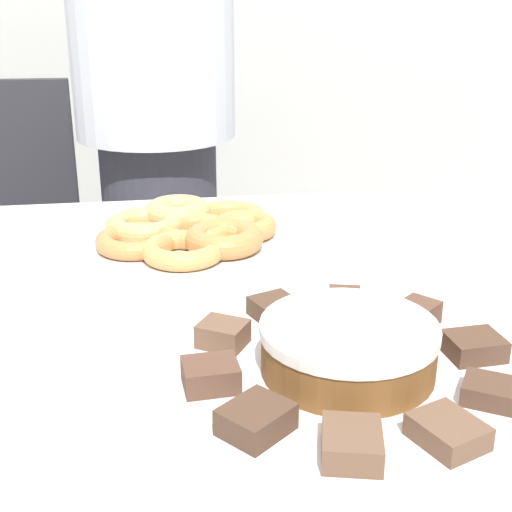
{
  "coord_description": "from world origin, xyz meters",
  "views": [
    {
      "loc": [
        -0.13,
        -0.83,
        1.13
      ],
      "look_at": [
        -0.01,
        0.01,
        0.8
      ],
      "focal_mm": 50.0,
      "sensor_mm": 36.0,
      "label": 1
    }
  ],
  "objects_px": {
    "frosted_cake": "(348,347)",
    "plate_cake": "(347,375)",
    "napkin": "(5,273)",
    "person_standing": "(155,109)",
    "plate_donuts": "(196,242)"
  },
  "relations": [
    {
      "from": "plate_cake",
      "to": "frosted_cake",
      "type": "xyz_separation_m",
      "value": [
        0.0,
        -0.0,
        0.03
      ]
    },
    {
      "from": "plate_donuts",
      "to": "napkin",
      "type": "height_order",
      "value": "plate_donuts"
    },
    {
      "from": "plate_donuts",
      "to": "frosted_cake",
      "type": "distance_m",
      "value": 0.45
    },
    {
      "from": "frosted_cake",
      "to": "napkin",
      "type": "relative_size",
      "value": 1.34
    },
    {
      "from": "person_standing",
      "to": "plate_cake",
      "type": "distance_m",
      "value": 1.02
    },
    {
      "from": "plate_cake",
      "to": "napkin",
      "type": "distance_m",
      "value": 0.53
    },
    {
      "from": "person_standing",
      "to": "plate_donuts",
      "type": "xyz_separation_m",
      "value": [
        0.05,
        -0.57,
        -0.12
      ]
    },
    {
      "from": "plate_cake",
      "to": "napkin",
      "type": "height_order",
      "value": "plate_cake"
    },
    {
      "from": "person_standing",
      "to": "napkin",
      "type": "height_order",
      "value": "person_standing"
    },
    {
      "from": "person_standing",
      "to": "plate_donuts",
      "type": "height_order",
      "value": "person_standing"
    },
    {
      "from": "frosted_cake",
      "to": "napkin",
      "type": "distance_m",
      "value": 0.53
    },
    {
      "from": "plate_cake",
      "to": "napkin",
      "type": "xyz_separation_m",
      "value": [
        -0.4,
        0.35,
        -0.0
      ]
    },
    {
      "from": "plate_donuts",
      "to": "frosted_cake",
      "type": "bearing_deg",
      "value": -73.11
    },
    {
      "from": "frosted_cake",
      "to": "plate_cake",
      "type": "bearing_deg",
      "value": 135.0
    },
    {
      "from": "napkin",
      "to": "frosted_cake",
      "type": "bearing_deg",
      "value": -40.45
    }
  ]
}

